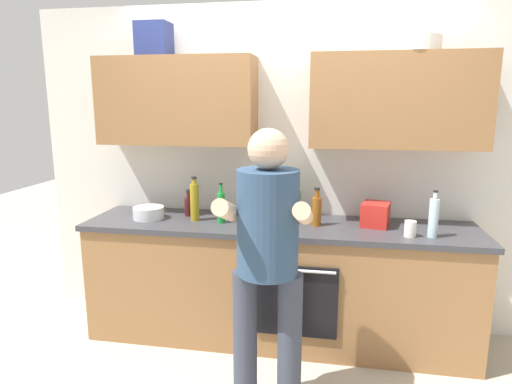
{
  "coord_description": "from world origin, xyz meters",
  "views": [
    {
      "loc": [
        0.39,
        -3.08,
        1.77
      ],
      "look_at": [
        -0.15,
        -0.1,
        1.15
      ],
      "focal_mm": 31.0,
      "sensor_mm": 36.0,
      "label": 1
    }
  ],
  "objects_px": {
    "bottle_soda": "(221,207)",
    "knife_block": "(257,208)",
    "bottle_syrup": "(317,210)",
    "bottle_oil": "(195,201)",
    "cup_coffee": "(410,229)",
    "bottle_wine": "(189,205)",
    "grocery_bag_crisps": "(376,214)",
    "person_standing": "(267,251)",
    "mixing_bowl": "(149,213)",
    "bottle_juice": "(264,201)",
    "potted_herb": "(286,197)",
    "bottle_water": "(434,217)"
  },
  "relations": [
    {
      "from": "bottle_oil",
      "to": "cup_coffee",
      "type": "distance_m",
      "value": 1.53
    },
    {
      "from": "bottle_water",
      "to": "bottle_oil",
      "type": "distance_m",
      "value": 1.67
    },
    {
      "from": "bottle_soda",
      "to": "bottle_wine",
      "type": "bearing_deg",
      "value": 152.57
    },
    {
      "from": "bottle_wine",
      "to": "cup_coffee",
      "type": "bearing_deg",
      "value": -9.41
    },
    {
      "from": "bottle_water",
      "to": "bottle_oil",
      "type": "height_order",
      "value": "bottle_oil"
    },
    {
      "from": "bottle_water",
      "to": "cup_coffee",
      "type": "bearing_deg",
      "value": -174.61
    },
    {
      "from": "bottle_soda",
      "to": "knife_block",
      "type": "relative_size",
      "value": 0.96
    },
    {
      "from": "cup_coffee",
      "to": "potted_herb",
      "type": "xyz_separation_m",
      "value": [
        -0.85,
        0.25,
        0.13
      ]
    },
    {
      "from": "bottle_oil",
      "to": "bottle_soda",
      "type": "bearing_deg",
      "value": -8.4
    },
    {
      "from": "bottle_water",
      "to": "knife_block",
      "type": "relative_size",
      "value": 1.01
    },
    {
      "from": "bottle_oil",
      "to": "knife_block",
      "type": "height_order",
      "value": "bottle_oil"
    },
    {
      "from": "knife_block",
      "to": "potted_herb",
      "type": "xyz_separation_m",
      "value": [
        0.19,
        0.16,
        0.05
      ]
    },
    {
      "from": "bottle_soda",
      "to": "grocery_bag_crisps",
      "type": "relative_size",
      "value": 1.43
    },
    {
      "from": "bottle_juice",
      "to": "potted_herb",
      "type": "bearing_deg",
      "value": -28.45
    },
    {
      "from": "person_standing",
      "to": "mixing_bowl",
      "type": "distance_m",
      "value": 1.28
    },
    {
      "from": "bottle_juice",
      "to": "potted_herb",
      "type": "relative_size",
      "value": 0.96
    },
    {
      "from": "bottle_oil",
      "to": "mixing_bowl",
      "type": "bearing_deg",
      "value": -177.42
    },
    {
      "from": "cup_coffee",
      "to": "mixing_bowl",
      "type": "height_order",
      "value": "cup_coffee"
    },
    {
      "from": "bottle_syrup",
      "to": "bottle_juice",
      "type": "distance_m",
      "value": 0.45
    },
    {
      "from": "person_standing",
      "to": "mixing_bowl",
      "type": "xyz_separation_m",
      "value": [
        -1.03,
        0.76,
        -0.02
      ]
    },
    {
      "from": "bottle_soda",
      "to": "grocery_bag_crisps",
      "type": "bearing_deg",
      "value": 6.06
    },
    {
      "from": "mixing_bowl",
      "to": "grocery_bag_crisps",
      "type": "height_order",
      "value": "grocery_bag_crisps"
    },
    {
      "from": "bottle_oil",
      "to": "mixing_bowl",
      "type": "xyz_separation_m",
      "value": [
        -0.36,
        -0.02,
        -0.1
      ]
    },
    {
      "from": "bottle_water",
      "to": "bottle_soda",
      "type": "xyz_separation_m",
      "value": [
        -1.45,
        0.1,
        -0.01
      ]
    },
    {
      "from": "mixing_bowl",
      "to": "bottle_juice",
      "type": "bearing_deg",
      "value": 14.74
    },
    {
      "from": "potted_herb",
      "to": "bottle_water",
      "type": "bearing_deg",
      "value": -13.67
    },
    {
      "from": "bottle_water",
      "to": "bottle_juice",
      "type": "bearing_deg",
      "value": 163.9
    },
    {
      "from": "person_standing",
      "to": "bottle_wine",
      "type": "bearing_deg",
      "value": 130.11
    },
    {
      "from": "bottle_syrup",
      "to": "potted_herb",
      "type": "height_order",
      "value": "potted_herb"
    },
    {
      "from": "bottle_juice",
      "to": "grocery_bag_crisps",
      "type": "xyz_separation_m",
      "value": [
        0.82,
        -0.12,
        -0.04
      ]
    },
    {
      "from": "bottle_water",
      "to": "bottle_wine",
      "type": "relative_size",
      "value": 1.53
    },
    {
      "from": "bottle_syrup",
      "to": "bottle_soda",
      "type": "xyz_separation_m",
      "value": [
        -0.69,
        -0.05,
        0.01
      ]
    },
    {
      "from": "bottle_syrup",
      "to": "cup_coffee",
      "type": "bearing_deg",
      "value": -14.35
    },
    {
      "from": "bottle_soda",
      "to": "bottle_oil",
      "type": "bearing_deg",
      "value": 171.6
    },
    {
      "from": "person_standing",
      "to": "knife_block",
      "type": "relative_size",
      "value": 5.28
    },
    {
      "from": "bottle_juice",
      "to": "person_standing",
      "type": "bearing_deg",
      "value": -79.88
    },
    {
      "from": "bottle_juice",
      "to": "cup_coffee",
      "type": "distance_m",
      "value": 1.09
    },
    {
      "from": "bottle_soda",
      "to": "mixing_bowl",
      "type": "xyz_separation_m",
      "value": [
        -0.57,
        0.01,
        -0.07
      ]
    },
    {
      "from": "bottle_juice",
      "to": "potted_herb",
      "type": "distance_m",
      "value": 0.21
    },
    {
      "from": "bottle_soda",
      "to": "cup_coffee",
      "type": "height_order",
      "value": "bottle_soda"
    },
    {
      "from": "bottle_juice",
      "to": "mixing_bowl",
      "type": "height_order",
      "value": "bottle_juice"
    },
    {
      "from": "mixing_bowl",
      "to": "potted_herb",
      "type": "height_order",
      "value": "potted_herb"
    },
    {
      "from": "bottle_juice",
      "to": "grocery_bag_crisps",
      "type": "distance_m",
      "value": 0.83
    },
    {
      "from": "bottle_water",
      "to": "bottle_juice",
      "type": "height_order",
      "value": "bottle_water"
    },
    {
      "from": "person_standing",
      "to": "potted_herb",
      "type": "xyz_separation_m",
      "value": [
        0.0,
        0.88,
        0.11
      ]
    },
    {
      "from": "mixing_bowl",
      "to": "potted_herb",
      "type": "distance_m",
      "value": 1.05
    },
    {
      "from": "person_standing",
      "to": "bottle_juice",
      "type": "xyz_separation_m",
      "value": [
        -0.18,
        0.98,
        0.06
      ]
    },
    {
      "from": "bottle_water",
      "to": "knife_block",
      "type": "height_order",
      "value": "bottle_water"
    },
    {
      "from": "bottle_juice",
      "to": "potted_herb",
      "type": "height_order",
      "value": "potted_herb"
    },
    {
      "from": "bottle_juice",
      "to": "bottle_oil",
      "type": "distance_m",
      "value": 0.53
    }
  ]
}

